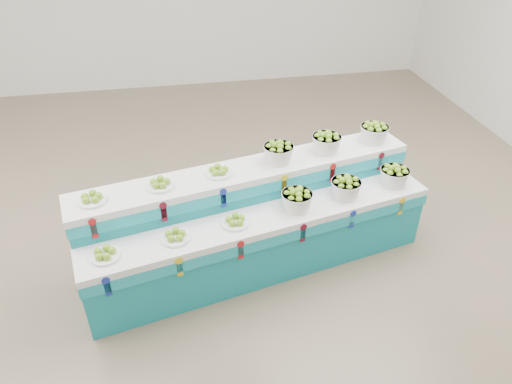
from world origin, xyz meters
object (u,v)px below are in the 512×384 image
(display_stand, at_px, (256,221))
(basket_upper_right, at_px, (374,132))
(plate_upper_mid, at_px, (160,183))
(basket_lower_left, at_px, (297,199))

(display_stand, xyz_separation_m, basket_upper_right, (1.41, 0.53, 0.62))
(plate_upper_mid, distance_m, basket_upper_right, 2.37)
(basket_lower_left, xyz_separation_m, basket_upper_right, (1.03, 0.67, 0.30))
(display_stand, distance_m, basket_lower_left, 0.52)
(display_stand, xyz_separation_m, plate_upper_mid, (-0.91, 0.03, 0.56))
(basket_lower_left, bearing_deg, display_stand, 159.27)
(plate_upper_mid, bearing_deg, display_stand, -1.86)
(basket_lower_left, distance_m, basket_upper_right, 1.26)
(plate_upper_mid, bearing_deg, basket_lower_left, -7.66)
(display_stand, bearing_deg, basket_upper_right, 8.42)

